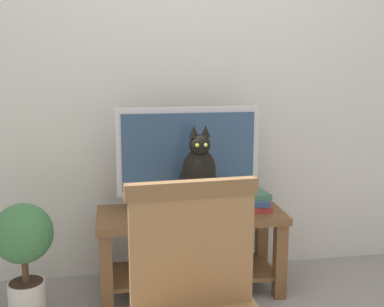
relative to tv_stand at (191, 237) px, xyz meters
name	(u,v)px	position (x,y,z in m)	size (l,w,h in m)	color
back_wall	(188,60)	(0.05, 0.39, 1.05)	(7.00, 0.12, 2.80)	beige
tv_stand	(191,237)	(0.00, 0.00, 0.00)	(1.11, 0.46, 0.51)	brown
tv	(188,155)	(0.00, 0.09, 0.49)	(0.86, 0.20, 0.62)	#B7B7BC
media_box	(198,211)	(0.03, -0.10, 0.20)	(0.35, 0.30, 0.07)	#BCBCC1
cat	(199,176)	(0.03, -0.11, 0.41)	(0.22, 0.34, 0.47)	black
wooden_chair	(201,306)	(-0.18, -1.27, 0.24)	(0.51, 0.51, 0.99)	olive
book_stack	(250,201)	(0.36, -0.03, 0.21)	(0.26, 0.20, 0.10)	#B2332D
potted_plant	(24,246)	(-0.95, -0.12, 0.05)	(0.33, 0.33, 0.64)	beige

